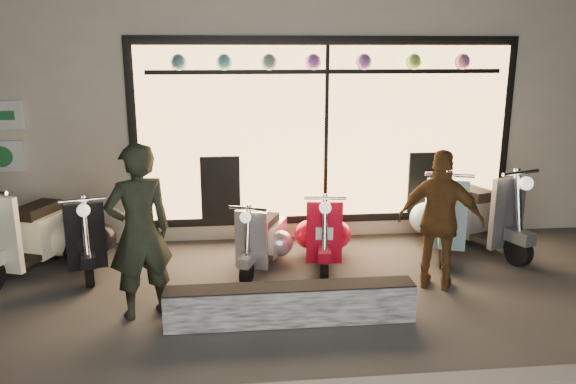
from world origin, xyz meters
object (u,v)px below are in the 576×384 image
object	(u,v)px
scooter_red	(323,230)
woman	(441,221)
scooter_silver	(264,238)
graffiti_barrier	(291,304)
man	(139,232)

from	to	relation	value
scooter_red	woman	size ratio (longest dim) A/B	0.85
scooter_silver	scooter_red	xyz separation A→B (m)	(0.79, 0.13, 0.03)
scooter_silver	woman	distance (m)	2.21
graffiti_barrier	scooter_silver	xyz separation A→B (m)	(-0.17, 1.61, 0.16)
scooter_red	man	world-z (taller)	man
woman	graffiti_barrier	bearing A→B (deg)	46.29
scooter_red	man	bearing A→B (deg)	-138.24
man	woman	bearing A→B (deg)	161.11
graffiti_barrier	woman	world-z (taller)	woman
scooter_red	man	xyz separation A→B (m)	(-2.12, -1.41, 0.52)
graffiti_barrier	scooter_red	distance (m)	1.86
scooter_silver	graffiti_barrier	bearing A→B (deg)	-62.16
graffiti_barrier	woman	distance (m)	2.01
scooter_red	man	size ratio (longest dim) A/B	0.75
scooter_silver	man	distance (m)	1.93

